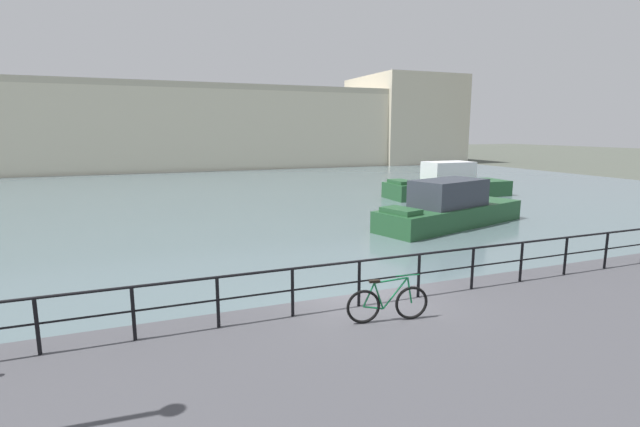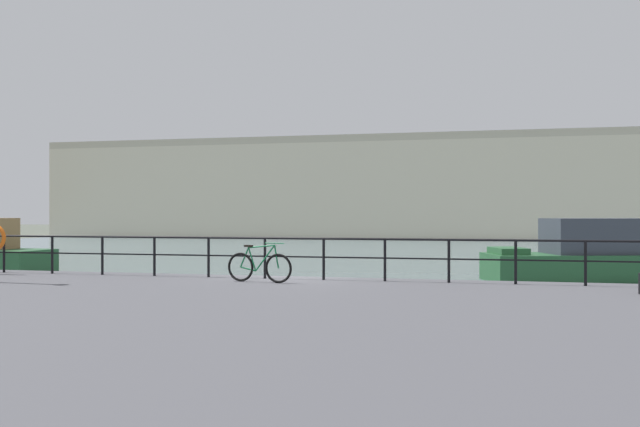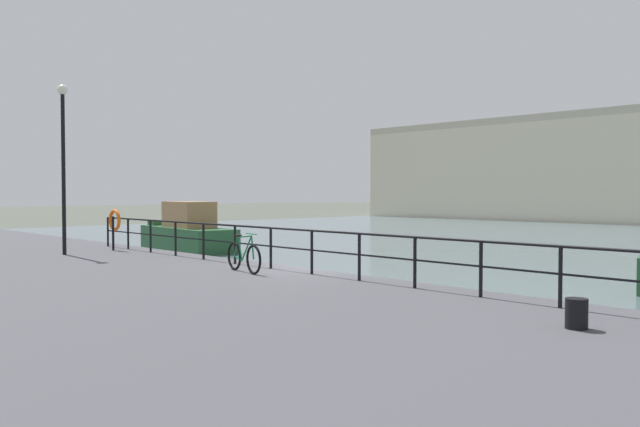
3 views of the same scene
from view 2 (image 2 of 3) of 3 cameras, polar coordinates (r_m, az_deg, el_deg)
ground_plane at (r=18.22m, az=-2.59°, el=-7.97°), size 240.00×240.00×0.00m
water_basin at (r=47.88m, az=7.25°, el=-3.03°), size 80.00×60.00×0.01m
quay_promenade at (r=12.10m, az=-11.07°, el=-10.04°), size 56.00×13.00×0.83m
harbor_building at (r=69.73m, az=14.28°, el=2.05°), size 79.04×14.94×12.52m
moored_small_launch at (r=27.02m, az=22.98°, el=-3.46°), size 9.19×4.87×2.34m
quay_railing at (r=17.26m, az=-2.23°, el=-3.19°), size 20.52×0.07×1.08m
parked_bicycle at (r=16.51m, az=-5.22°, el=-4.53°), size 1.75×0.36×0.98m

